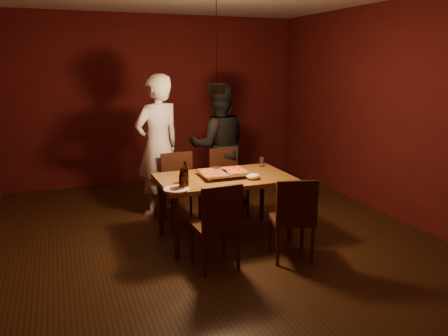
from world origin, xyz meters
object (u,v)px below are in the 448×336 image
object	(u,v)px
plate_slice	(177,189)
chair_far_left	(179,181)
diner_white	(158,146)
chair_far_right	(227,176)
dining_table	(224,183)
beer_bottle_a	(182,179)
pendant_lamp	(217,88)
chair_near_left	(218,219)
pizza_tray	(224,174)
diner_dark	(219,146)
beer_bottle_b	(185,175)
chair_near_right	(294,212)

from	to	relation	value
plate_slice	chair_far_left	bearing A→B (deg)	73.51
diner_white	chair_far_right	bearing A→B (deg)	137.29
dining_table	beer_bottle_a	bearing A→B (deg)	-150.12
chair_far_right	beer_bottle_a	xyz separation A→B (m)	(-0.94, -1.13, 0.33)
dining_table	chair_far_right	world-z (taller)	chair_far_right
diner_white	pendant_lamp	size ratio (longest dim) A/B	1.71
chair_far_left	chair_near_left	world-z (taller)	same
chair_far_left	pizza_tray	xyz separation A→B (m)	(0.34, -0.72, 0.24)
diner_white	diner_dark	xyz separation A→B (m)	(0.89, 0.09, -0.07)
pizza_tray	plate_slice	bearing A→B (deg)	-156.50
chair_far_right	diner_white	size ratio (longest dim) A/B	0.26
beer_bottle_a	beer_bottle_b	bearing A→B (deg)	48.60
chair_near_left	beer_bottle_b	distance (m)	0.61
chair_far_right	beer_bottle_b	bearing A→B (deg)	45.19
pizza_tray	beer_bottle_b	distance (m)	0.63
chair_near_right	plate_slice	bearing A→B (deg)	170.29
pizza_tray	diner_dark	size ratio (longest dim) A/B	0.32
beer_bottle_b	dining_table	bearing A→B (deg)	27.38
chair_far_right	plate_slice	size ratio (longest dim) A/B	1.80
chair_near_right	beer_bottle_a	xyz separation A→B (m)	(-1.04, 0.49, 0.33)
chair_near_right	diner_dark	world-z (taller)	diner_dark
chair_near_left	pizza_tray	distance (m)	0.86
beer_bottle_a	pendant_lamp	size ratio (longest dim) A/B	0.21
pendant_lamp	plate_slice	bearing A→B (deg)	-157.16
chair_far_left	chair_near_right	world-z (taller)	same
plate_slice	diner_dark	xyz separation A→B (m)	(1.03, 1.53, 0.11)
pizza_tray	plate_slice	xyz separation A→B (m)	(-0.65, -0.36, -0.01)
chair_near_left	pizza_tray	bearing A→B (deg)	62.48
diner_white	dining_table	bearing A→B (deg)	92.25
beer_bottle_a	plate_slice	size ratio (longest dim) A/B	0.84
chair_near_right	beer_bottle_b	size ratio (longest dim) A/B	1.85
dining_table	pizza_tray	size ratio (longest dim) A/B	2.73
chair_near_left	plate_slice	size ratio (longest dim) A/B	1.80
chair_near_left	diner_white	bearing A→B (deg)	92.48
chair_far_left	dining_table	bearing A→B (deg)	112.71
diner_white	diner_dark	size ratio (longest dim) A/B	1.08
chair_near_left	pendant_lamp	distance (m)	1.39
dining_table	chair_far_right	bearing A→B (deg)	66.44
beer_bottle_b	diner_white	bearing A→B (deg)	88.88
chair_near_left	pendant_lamp	bearing A→B (deg)	68.09
chair_near_right	pendant_lamp	world-z (taller)	pendant_lamp
chair_far_right	beer_bottle_b	size ratio (longest dim) A/B	1.76
chair_far_left	pendant_lamp	world-z (taller)	pendant_lamp
beer_bottle_b	chair_far_left	bearing A→B (deg)	78.49
chair_near_right	pizza_tray	bearing A→B (deg)	131.93
beer_bottle_b	diner_white	world-z (taller)	diner_white
dining_table	chair_near_right	size ratio (longest dim) A/B	2.93
dining_table	diner_dark	bearing A→B (deg)	72.32
chair_near_right	pendant_lamp	xyz separation A→B (m)	(-0.57, 0.71, 1.22)
beer_bottle_b	pendant_lamp	bearing A→B (deg)	21.41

